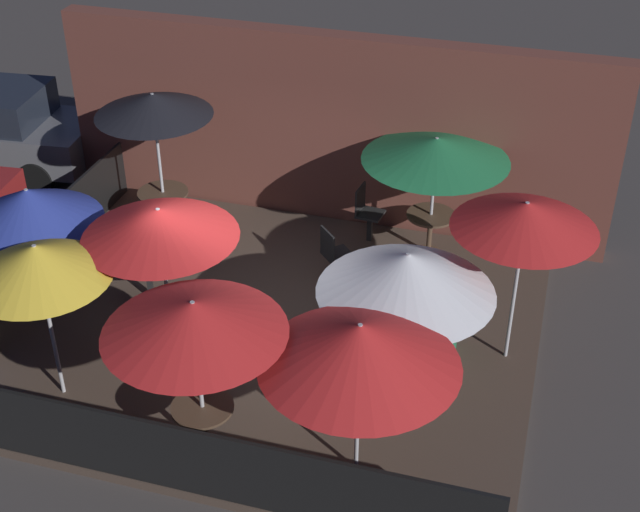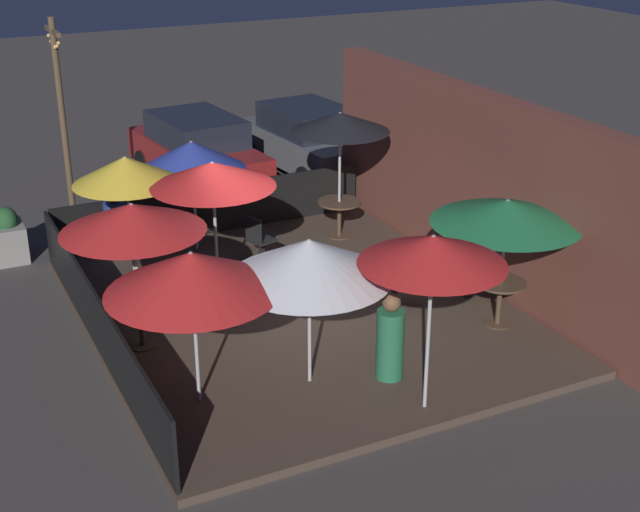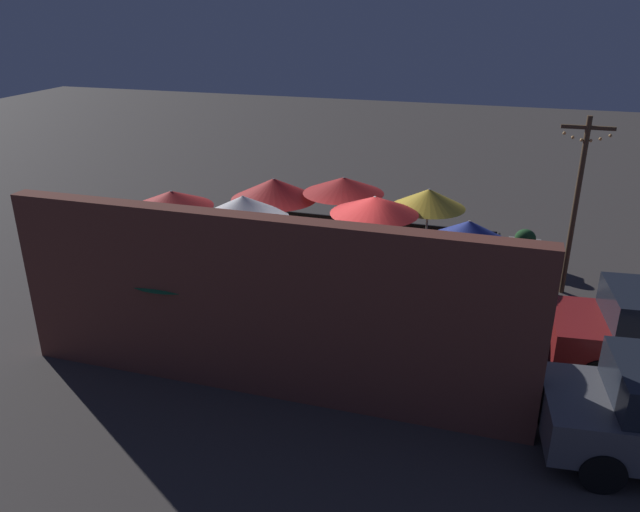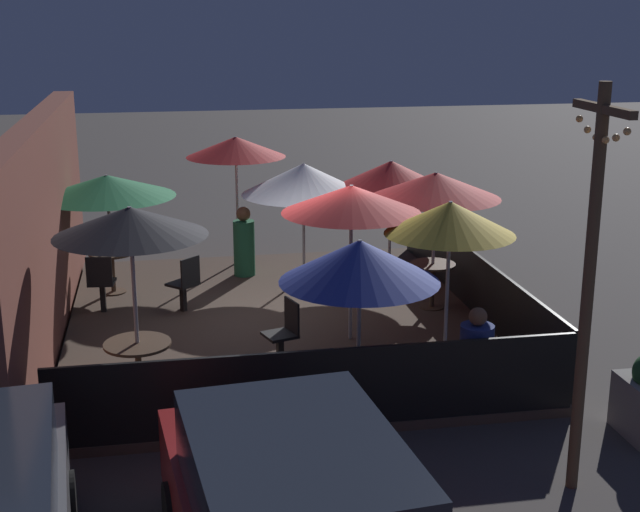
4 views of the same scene
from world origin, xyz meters
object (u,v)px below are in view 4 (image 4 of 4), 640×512
dining_table_1 (138,354)px  light_post (589,274)px  patio_umbrella_1 (130,222)px  patio_chair_1 (186,282)px  dining_table_2 (112,261)px  patio_umbrella_8 (304,179)px  patron_0 (244,245)px  patio_umbrella_5 (391,176)px  dining_table_0 (433,273)px  patio_chair_2 (101,281)px  patio_umbrella_2 (107,186)px  patio_umbrella_6 (351,199)px  patio_chair_0 (284,331)px  patio_umbrella_0 (436,185)px  patio_umbrella_7 (360,261)px  patio_umbrella_3 (236,147)px  patron_1 (476,362)px  patio_umbrella_4 (450,218)px

dining_table_1 → light_post: bearing=-122.4°
dining_table_1 → patio_umbrella_1: bearing=90.0°
patio_chair_1 → dining_table_2: bearing=0.0°
patio_umbrella_8 → patron_0: patio_umbrella_8 is taller
patio_chair_1 → light_post: size_ratio=0.22×
patio_umbrella_5 → patio_umbrella_1: bearing=135.3°
dining_table_0 → patio_chair_2: 5.22m
patio_umbrella_2 → patio_chair_1: (-1.23, -1.18, -1.34)m
patio_umbrella_6 → dining_table_0: 2.45m
patio_umbrella_8 → dining_table_1: (-4.55, 2.80, -1.24)m
patio_umbrella_1 → patio_chair_0: bearing=-72.1°
patio_chair_0 → patio_chair_1: bearing=-81.6°
patio_umbrella_2 → patio_chair_2: 1.68m
patio_umbrella_2 → patron_0: size_ratio=1.78×
patio_umbrella_0 → patio_chair_2: 5.42m
patio_umbrella_2 → patio_umbrella_7: bearing=-147.6°
patio_umbrella_0 → patio_umbrella_3: (3.19, 2.81, 0.19)m
patio_chair_1 → patron_1: size_ratio=0.74×
patio_umbrella_0 → dining_table_0: (0.00, 0.00, -1.42)m
patio_umbrella_3 → patio_umbrella_1: bearing=163.2°
patio_umbrella_1 → patio_chair_1: patio_umbrella_1 is taller
patio_umbrella_7 → dining_table_1: (0.62, 2.63, -1.22)m
patio_umbrella_0 → patio_umbrella_4: size_ratio=0.99×
patio_umbrella_0 → patio_umbrella_4: (-2.17, 0.49, 0.00)m
dining_table_2 → patio_chair_1: size_ratio=0.84×
patio_chair_1 → patron_1: (-4.02, -3.33, 0.05)m
patio_umbrella_6 → patio_umbrella_0: bearing=-54.5°
patio_umbrella_4 → patio_chair_0: bearing=85.0°
patio_umbrella_1 → patio_umbrella_8: (4.55, -2.80, -0.43)m
patio_umbrella_5 → patio_chair_1: (-1.27, 3.63, -1.33)m
patio_umbrella_2 → dining_table_0: (-1.72, -5.06, -1.26)m
dining_table_0 → dining_table_1: (-2.60, 4.56, -0.02)m
patio_umbrella_0 → patio_umbrella_1: size_ratio=0.92×
patio_umbrella_3 → light_post: light_post is taller
patio_umbrella_4 → patron_1: patio_umbrella_4 is taller
patio_umbrella_1 → light_post: light_post is taller
patio_umbrella_8 → dining_table_2: 3.53m
patio_umbrella_1 → dining_table_0: 5.50m
patio_umbrella_7 → patio_umbrella_8: patio_umbrella_8 is taller
patio_umbrella_3 → light_post: 8.98m
patio_umbrella_1 → patron_1: bearing=-103.2°
dining_table_0 → patio_chair_2: size_ratio=0.78×
patio_umbrella_4 → patio_umbrella_6: (1.05, 1.09, 0.07)m
patio_umbrella_4 → patio_chair_1: size_ratio=2.45×
patio_umbrella_4 → patio_umbrella_7: 1.79m
patio_chair_2 → patio_umbrella_1: bearing=-162.6°
patio_umbrella_0 → patio_chair_2: patio_umbrella_0 is taller
patio_umbrella_5 → patio_chair_1: patio_umbrella_5 is taller
patio_umbrella_0 → patio_umbrella_1: 5.25m
light_post → dining_table_2: bearing=34.6°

